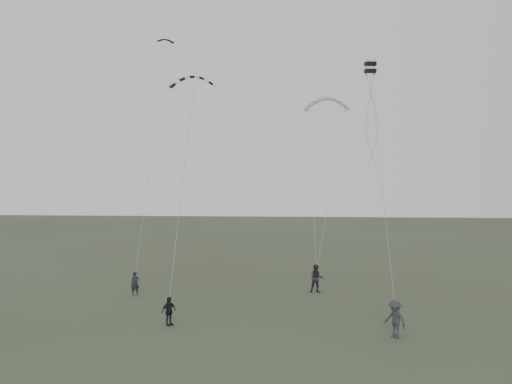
# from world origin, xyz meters

# --- Properties ---
(ground) EXTENTS (140.00, 140.00, 0.00)m
(ground) POSITION_xyz_m (0.00, 0.00, 0.00)
(ground) COLOR #39412C
(ground) RESTS_ON ground
(flyer_left) EXTENTS (0.70, 0.61, 1.60)m
(flyer_left) POSITION_xyz_m (-7.89, 5.20, 0.80)
(flyer_left) COLOR black
(flyer_left) RESTS_ON ground
(flyer_right) EXTENTS (0.99, 0.79, 1.96)m
(flyer_right) POSITION_xyz_m (4.57, 6.88, 0.98)
(flyer_right) COLOR black
(flyer_right) RESTS_ON ground
(flyer_center) EXTENTS (0.89, 0.95, 1.57)m
(flyer_center) POSITION_xyz_m (-3.93, -1.38, 0.79)
(flyer_center) COLOR black
(flyer_center) RESTS_ON ground
(flyer_far) EXTENTS (1.34, 1.38, 1.90)m
(flyer_far) POSITION_xyz_m (8.02, -2.65, 0.95)
(flyer_far) COLOR #2D2D32
(flyer_far) RESTS_ON ground
(kite_dark_small) EXTENTS (1.38, 1.12, 0.54)m
(kite_dark_small) POSITION_xyz_m (-7.45, 12.33, 19.27)
(kite_dark_small) COLOR black
(kite_dark_small) RESTS_ON flyer_left
(kite_pale_large) EXTENTS (3.76, 1.37, 1.74)m
(kite_pale_large) POSITION_xyz_m (5.75, 14.16, 14.64)
(kite_pale_large) COLOR #96999B
(kite_pale_large) RESTS_ON flyer_right
(kite_striped) EXTENTS (3.17, 1.75, 1.32)m
(kite_striped) POSITION_xyz_m (-3.31, 2.99, 14.40)
(kite_striped) COLOR black
(kite_striped) RESTS_ON flyer_center
(kite_box) EXTENTS (0.74, 0.80, 0.76)m
(kite_box) POSITION_xyz_m (7.64, 3.48, 14.93)
(kite_box) COLOR black
(kite_box) RESTS_ON flyer_far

